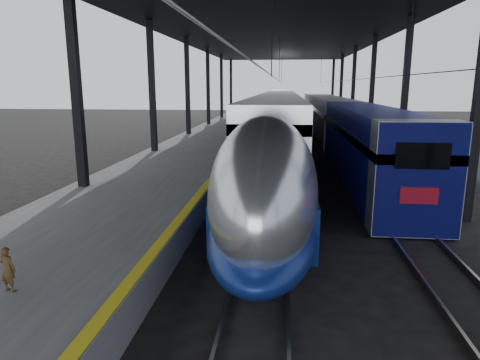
# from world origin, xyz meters

# --- Properties ---
(ground) EXTENTS (160.00, 160.00, 0.00)m
(ground) POSITION_xyz_m (0.00, 0.00, 0.00)
(ground) COLOR black
(ground) RESTS_ON ground
(platform) EXTENTS (6.00, 80.00, 1.00)m
(platform) POSITION_xyz_m (-3.50, 20.00, 0.50)
(platform) COLOR #4C4C4F
(platform) RESTS_ON ground
(yellow_strip) EXTENTS (0.30, 80.00, 0.01)m
(yellow_strip) POSITION_xyz_m (-0.70, 20.00, 1.00)
(yellow_strip) COLOR gold
(yellow_strip) RESTS_ON platform
(rails) EXTENTS (6.52, 80.00, 0.16)m
(rails) POSITION_xyz_m (4.50, 20.00, 0.08)
(rails) COLOR slate
(rails) RESTS_ON ground
(canopy) EXTENTS (18.00, 75.00, 9.47)m
(canopy) POSITION_xyz_m (1.90, 20.00, 9.12)
(canopy) COLOR black
(canopy) RESTS_ON ground
(tgv_train) EXTENTS (3.11, 65.20, 4.46)m
(tgv_train) POSITION_xyz_m (2.00, 27.80, 2.08)
(tgv_train) COLOR silver
(tgv_train) RESTS_ON ground
(second_train) EXTENTS (2.90, 56.05, 4.00)m
(second_train) POSITION_xyz_m (7.00, 29.77, 2.02)
(second_train) COLOR #161990
(second_train) RESTS_ON ground
(child) EXTENTS (0.39, 0.29, 0.96)m
(child) POSITION_xyz_m (-2.99, -4.17, 1.48)
(child) COLOR #432F16
(child) RESTS_ON platform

